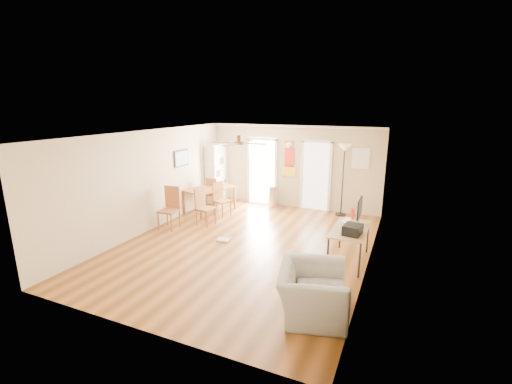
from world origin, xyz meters
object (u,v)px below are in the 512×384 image
at_px(dining_chair_far, 215,192).
at_px(wastebasket_a, 315,259).
at_px(trash_can, 273,196).
at_px(wastebasket_b, 332,279).
at_px(armchair, 313,292).
at_px(computer_desk, 349,245).
at_px(bookshelf, 217,173).
at_px(torchiere_lamp, 343,180).
at_px(dining_chair_right_b, 206,207).
at_px(dining_chair_right_a, 222,199).
at_px(dining_table, 210,200).
at_px(printer, 353,230).
at_px(dining_chair_near, 169,209).

xyz_separation_m(dining_chair_far, wastebasket_a, (3.99, -2.79, -0.35)).
xyz_separation_m(trash_can, wastebasket_b, (2.82, -4.33, -0.20)).
bearing_deg(armchair, computer_desk, -19.48).
bearing_deg(dining_chair_far, armchair, 138.02).
bearing_deg(bookshelf, armchair, -66.13).
bearing_deg(torchiere_lamp, trash_can, 179.78).
bearing_deg(dining_chair_right_b, wastebasket_b, -109.28).
xyz_separation_m(dining_chair_right_a, wastebasket_b, (3.87, -2.87, -0.35)).
height_order(dining_table, trash_can, dining_table).
relative_size(trash_can, wastebasket_a, 2.42).
relative_size(dining_chair_right_b, computer_desk, 0.75).
xyz_separation_m(torchiere_lamp, printer, (0.83, -3.45, -0.23)).
relative_size(dining_chair_near, printer, 2.91).
bearing_deg(armchair, dining_chair_near, 49.17).
relative_size(dining_chair_right_b, printer, 2.69).
bearing_deg(computer_desk, wastebasket_a, -140.40).
height_order(bookshelf, printer, bookshelf).
bearing_deg(printer, dining_chair_right_b, 173.26).
xyz_separation_m(bookshelf, armchair, (4.69, -5.14, -0.59)).
bearing_deg(torchiere_lamp, wastebasket_b, -81.47).
xyz_separation_m(dining_table, dining_chair_right_a, (0.55, -0.20, 0.12)).
height_order(dining_chair_near, torchiere_lamp, torchiere_lamp).
bearing_deg(trash_can, dining_table, -141.76).
relative_size(dining_chair_far, computer_desk, 0.72).
distance_m(dining_table, wastebasket_b, 5.39).
height_order(dining_table, dining_chair_right_a, dining_chair_right_a).
bearing_deg(dining_chair_near, wastebasket_b, -19.33).
height_order(dining_chair_near, wastebasket_a, dining_chair_near).
xyz_separation_m(dining_chair_right_b, printer, (4.05, -1.08, 0.32)).
xyz_separation_m(computer_desk, wastebasket_b, (-0.09, -1.20, -0.22)).
xyz_separation_m(trash_can, printer, (3.00, -3.45, 0.48)).
bearing_deg(dining_chair_far, printer, 154.32).
height_order(dining_chair_near, armchair, dining_chair_near).
xyz_separation_m(dining_table, computer_desk, (4.51, -1.87, -0.01)).
height_order(dining_chair_far, wastebasket_b, dining_chair_far).
bearing_deg(torchiere_lamp, dining_chair_right_b, -143.67).
bearing_deg(dining_chair_right_a, dining_chair_right_b, -163.14).
distance_m(dining_table, armchair, 5.90).
xyz_separation_m(bookshelf, wastebasket_b, (4.81, -4.17, -0.82)).
distance_m(dining_chair_far, computer_desk, 5.13).
relative_size(bookshelf, armchair, 1.64).
height_order(dining_chair_right_b, printer, dining_chair_right_b).
bearing_deg(trash_can, dining_chair_right_a, -125.64).
relative_size(torchiere_lamp, wastebasket_a, 7.35).
height_order(dining_table, armchair, armchair).
distance_m(computer_desk, wastebasket_a, 0.80).
height_order(wastebasket_b, armchair, armchair).
distance_m(printer, armchair, 1.92).
height_order(wastebasket_a, armchair, armchair).
height_order(dining_chair_right_a, dining_chair_far, dining_chair_right_a).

